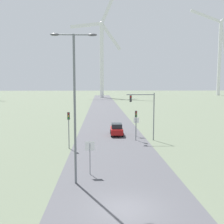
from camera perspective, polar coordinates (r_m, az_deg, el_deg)
ground_plane at (r=17.56m, az=2.91°, el=-20.24°), size 600.00×600.00×0.00m
road_surface at (r=64.16m, az=-1.24°, el=-0.88°), size 10.00×240.00×0.01m
streetlamp at (r=20.19m, az=-8.16°, el=4.12°), size 3.49×0.32×11.55m
stop_sign_near at (r=22.82m, az=-4.83°, el=-8.54°), size 0.81×0.07×2.90m
stop_sign_far at (r=39.21m, az=5.30°, el=-2.44°), size 0.81×0.07×2.84m
traffic_light_post_near_left at (r=31.94m, az=-9.42°, el=-2.18°), size 0.28×0.33×4.44m
traffic_light_post_near_right at (r=36.33m, az=5.24°, el=-1.47°), size 0.28×0.34×4.14m
traffic_light_mast_overhead at (r=36.25m, az=7.19°, el=1.02°), size 3.87×0.35×6.61m
car_approaching at (r=40.08m, az=1.01°, el=-3.79°), size 1.89×4.14×1.83m
wind_turbine_left at (r=153.69m, az=-2.26°, el=12.89°), size 28.92×2.86×58.56m
wind_turbine_center at (r=199.20m, az=22.41°, el=12.32°), size 38.72×2.60×65.04m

